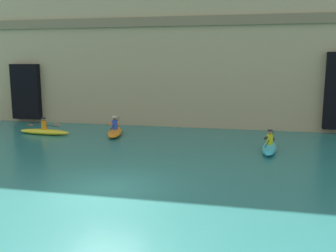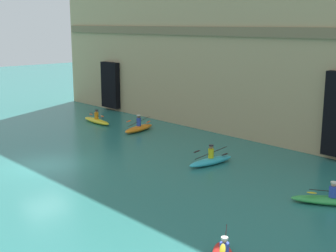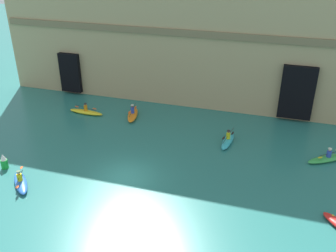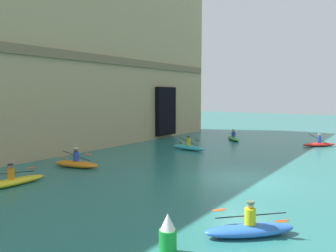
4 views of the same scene
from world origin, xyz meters
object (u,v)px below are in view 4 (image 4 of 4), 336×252
kayak_orange (76,163)px  kayak_cyan (188,147)px  kayak_yellow (11,182)px  kayak_red (319,144)px  marker_buoy (168,235)px  kayak_blue (250,229)px  kayak_green (233,138)px

kayak_orange → kayak_cyan: bearing=61.9°
kayak_orange → kayak_yellow: (-4.43, -0.68, -0.03)m
kayak_red → marker_buoy: kayak_red is taller
kayak_blue → kayak_green: bearing=-109.0°
kayak_green → kayak_cyan: size_ratio=1.06×
kayak_green → kayak_red: size_ratio=1.26×
kayak_green → marker_buoy: (-22.26, -7.92, 0.32)m
kayak_blue → kayak_yellow: bearing=-38.0°
kayak_blue → marker_buoy: 2.79m
kayak_red → kayak_yellow: (-21.46, 9.66, 0.01)m
marker_buoy → kayak_yellow: bearing=83.5°
kayak_green → marker_buoy: bearing=163.8°
kayak_red → kayak_yellow: size_ratio=0.76×
kayak_orange → kayak_yellow: 4.48m
kayak_cyan → kayak_blue: bearing=-46.6°
kayak_blue → kayak_red: (20.22, 1.75, -0.03)m
kayak_cyan → marker_buoy: size_ratio=2.73×
kayak_cyan → kayak_green: bearing=91.4°
kayak_green → kayak_blue: kayak_blue is taller
kayak_orange → marker_buoy: 12.04m
kayak_blue → marker_buoy: marker_buoy is taller
kayak_cyan → marker_buoy: marker_buoy is taller
kayak_yellow → kayak_blue: bearing=98.9°
kayak_green → kayak_orange: bearing=134.8°
kayak_green → kayak_cyan: 7.54m
kayak_green → marker_buoy: marker_buoy is taller
kayak_green → kayak_yellow: 21.21m
kayak_yellow → marker_buoy: bearing=86.2°
kayak_cyan → kayak_red: size_ratio=1.19×
marker_buoy → kayak_green: bearing=19.6°
marker_buoy → kayak_cyan: bearing=29.7°
kayak_green → kayak_orange: size_ratio=1.04×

